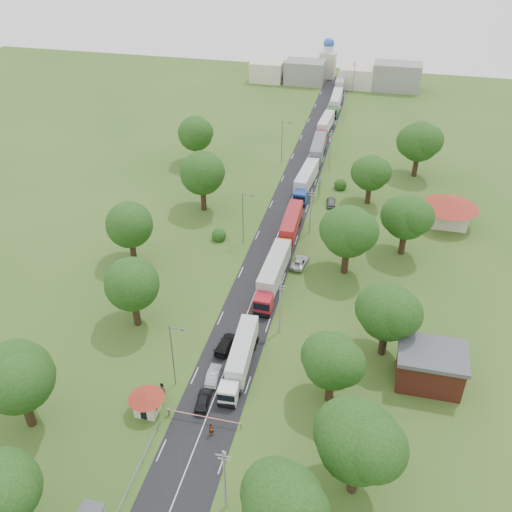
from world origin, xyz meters
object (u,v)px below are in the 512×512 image
(car_lane_front, at_px, (203,400))
(guard_booth, at_px, (147,399))
(info_sign, at_px, (319,184))
(car_lane_mid, at_px, (213,375))
(boom_barrier, at_px, (193,415))
(truck_0, at_px, (241,357))
(pedestrian_near, at_px, (211,430))

(car_lane_front, bearing_deg, guard_booth, 16.70)
(guard_booth, xyz_separation_m, car_lane_front, (6.20, 2.63, -1.46))
(info_sign, bearing_deg, car_lane_mid, -96.67)
(info_sign, height_order, car_lane_mid, info_sign)
(car_lane_front, xyz_separation_m, car_lane_mid, (0.00, 4.37, -0.00))
(info_sign, bearing_deg, boom_barrier, -96.24)
(boom_barrier, distance_m, car_lane_mid, 7.01)
(guard_booth, distance_m, truck_0, 13.34)
(truck_0, relative_size, car_lane_front, 3.35)
(guard_booth, bearing_deg, pedestrian_near, -10.79)
(boom_barrier, bearing_deg, car_lane_front, 82.26)
(car_lane_mid, xyz_separation_m, pedestrian_near, (2.37, -8.64, 0.20))
(car_lane_front, xyz_separation_m, pedestrian_near, (2.37, -4.26, 0.19))
(truck_0, bearing_deg, guard_booth, -133.32)
(boom_barrier, distance_m, car_lane_front, 2.66)
(guard_booth, distance_m, pedestrian_near, 8.82)
(boom_barrier, height_order, guard_booth, guard_booth)
(boom_barrier, height_order, car_lane_mid, car_lane_mid)
(info_sign, height_order, car_lane_front, info_sign)
(truck_0, distance_m, pedestrian_near, 11.41)
(info_sign, distance_m, car_lane_mid, 53.41)
(boom_barrier, bearing_deg, guard_booth, -179.99)
(pedestrian_near, bearing_deg, car_lane_mid, 70.46)
(guard_booth, xyz_separation_m, info_sign, (12.40, 60.00, 0.84))
(car_lane_front, height_order, pedestrian_near, pedestrian_near)
(guard_booth, relative_size, pedestrian_near, 2.44)
(boom_barrier, relative_size, car_lane_front, 2.22)
(pedestrian_near, bearing_deg, truck_0, 52.18)
(guard_booth, bearing_deg, info_sign, 78.32)
(info_sign, distance_m, car_lane_front, 57.75)
(guard_booth, xyz_separation_m, car_lane_mid, (6.20, 7.00, -1.46))
(guard_booth, relative_size, info_sign, 1.07)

